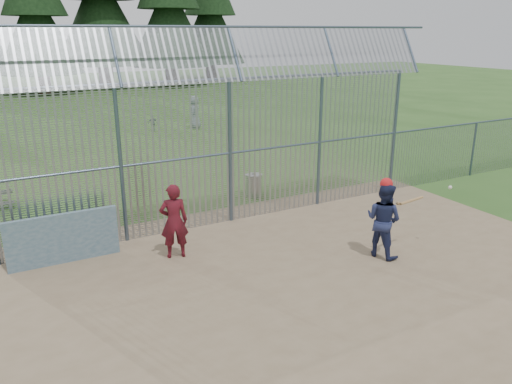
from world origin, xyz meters
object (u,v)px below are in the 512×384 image
trash_can (254,185)px  batter (383,220)px  onlooker (174,221)px  dugout_wall (63,238)px

trash_can → batter: bearing=-84.3°
onlooker → trash_can: 5.05m
dugout_wall → onlooker: (2.38, -0.94, 0.31)m
batter → onlooker: bearing=44.7°
dugout_wall → trash_can: bearing=20.1°
dugout_wall → trash_can: (6.23, 2.28, -0.24)m
dugout_wall → onlooker: onlooker is taller
dugout_wall → trash_can: size_ratio=3.05×
batter → trash_can: (-0.55, 5.51, -0.55)m
onlooker → batter: bearing=165.5°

